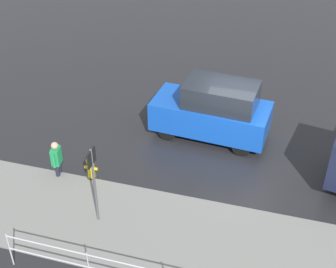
{
  "coord_description": "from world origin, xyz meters",
  "views": [
    {
      "loc": [
        -1.24,
        12.56,
        9.19
      ],
      "look_at": [
        2.13,
        0.88,
        0.9
      ],
      "focal_mm": 50.0,
      "sensor_mm": 36.0,
      "label": 1
    }
  ],
  "objects_px": {
    "pedestrian": "(56,157)",
    "sign_post": "(93,175)",
    "moving_hatchback": "(213,110)",
    "fire_hydrant": "(91,168)"
  },
  "relations": [
    {
      "from": "fire_hydrant",
      "to": "pedestrian",
      "type": "height_order",
      "value": "pedestrian"
    },
    {
      "from": "moving_hatchback",
      "to": "fire_hydrant",
      "type": "bearing_deg",
      "value": 46.74
    },
    {
      "from": "pedestrian",
      "to": "sign_post",
      "type": "bearing_deg",
      "value": 142.7
    },
    {
      "from": "moving_hatchback",
      "to": "pedestrian",
      "type": "xyz_separation_m",
      "value": [
        4.1,
        3.4,
        -0.34
      ]
    },
    {
      "from": "moving_hatchback",
      "to": "fire_hydrant",
      "type": "relative_size",
      "value": 5.01
    },
    {
      "from": "fire_hydrant",
      "to": "sign_post",
      "type": "distance_m",
      "value": 2.2
    },
    {
      "from": "fire_hydrant",
      "to": "pedestrian",
      "type": "relative_size",
      "value": 0.66
    },
    {
      "from": "pedestrian",
      "to": "sign_post",
      "type": "relative_size",
      "value": 0.51
    },
    {
      "from": "sign_post",
      "to": "moving_hatchback",
      "type": "bearing_deg",
      "value": -113.91
    },
    {
      "from": "pedestrian",
      "to": "fire_hydrant",
      "type": "bearing_deg",
      "value": -172.28
    }
  ]
}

